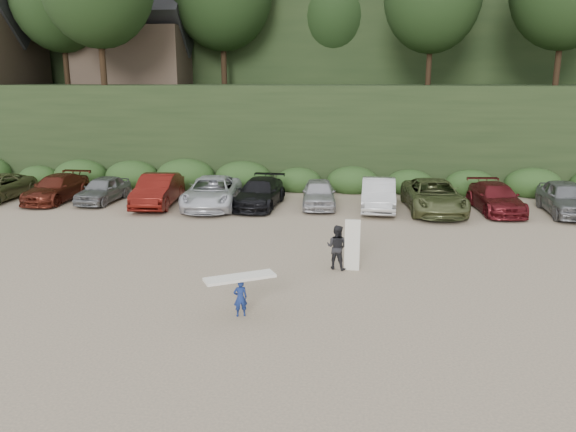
# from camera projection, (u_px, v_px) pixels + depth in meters

# --- Properties ---
(ground) EXTENTS (120.00, 120.00, 0.00)m
(ground) POSITION_uv_depth(u_px,v_px,m) (229.00, 273.00, 19.13)
(ground) COLOR tan
(ground) RESTS_ON ground
(hillside_backdrop) EXTENTS (90.00, 41.50, 28.00)m
(hillside_backdrop) POSITION_uv_depth(u_px,v_px,m) (306.00, 24.00, 51.13)
(hillside_backdrop) COLOR black
(hillside_backdrop) RESTS_ON ground
(parked_cars) EXTENTS (37.25, 5.96, 1.62)m
(parked_cars) POSITION_uv_depth(u_px,v_px,m) (233.00, 192.00, 28.81)
(parked_cars) COLOR #ABABAF
(parked_cars) RESTS_ON ground
(child_surfer) EXTENTS (1.98, 1.42, 1.18)m
(child_surfer) POSITION_uv_depth(u_px,v_px,m) (240.00, 289.00, 15.46)
(child_surfer) COLOR navy
(child_surfer) RESTS_ON ground
(adult_surfer) EXTENTS (1.24, 0.82, 1.85)m
(adult_surfer) POSITION_uv_depth(u_px,v_px,m) (338.00, 247.00, 19.33)
(adult_surfer) COLOR black
(adult_surfer) RESTS_ON ground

